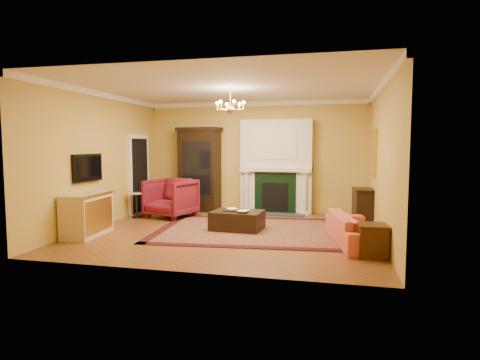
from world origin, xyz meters
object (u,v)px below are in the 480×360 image
(pedestal_table, at_px, (137,203))
(coral_sofa, at_px, (356,224))
(china_cabinet, at_px, (199,171))
(console_table, at_px, (363,207))
(wingback_armchair, at_px, (171,196))
(end_table, at_px, (372,241))
(commode, at_px, (87,215))
(leather_ottoman, at_px, (237,220))

(pedestal_table, bearing_deg, coral_sofa, -16.63)
(china_cabinet, height_order, console_table, china_cabinet)
(wingback_armchair, bearing_deg, end_table, -13.15)
(end_table, bearing_deg, commode, 176.59)
(china_cabinet, xyz_separation_m, leather_ottoman, (1.62, -2.28, -0.89))
(wingback_armchair, relative_size, leather_ottoman, 1.01)
(china_cabinet, height_order, leather_ottoman, china_cabinet)
(coral_sofa, bearing_deg, china_cabinet, 41.97)
(console_table, bearing_deg, leather_ottoman, -159.29)
(commode, height_order, coral_sofa, commode)
(wingback_armchair, xyz_separation_m, pedestal_table, (-0.80, -0.29, -0.17))
(china_cabinet, distance_m, coral_sofa, 5.09)
(console_table, bearing_deg, coral_sofa, -103.35)
(china_cabinet, relative_size, wingback_armchair, 2.06)
(china_cabinet, distance_m, pedestal_table, 2.00)
(pedestal_table, height_order, console_table, console_table)
(china_cabinet, xyz_separation_m, pedestal_table, (-1.17, -1.45, -0.73))
(wingback_armchair, height_order, pedestal_table, wingback_armchair)
(commode, xyz_separation_m, leather_ottoman, (2.83, 1.20, -0.22))
(coral_sofa, relative_size, leather_ottoman, 1.82)
(coral_sofa, xyz_separation_m, end_table, (0.21, -0.80, -0.12))
(end_table, bearing_deg, leather_ottoman, 149.76)
(commode, distance_m, leather_ottoman, 3.08)
(coral_sofa, bearing_deg, pedestal_table, 61.96)
(china_cabinet, xyz_separation_m, wingback_armchair, (-0.37, -1.16, -0.57))
(china_cabinet, distance_m, console_table, 4.46)
(commode, distance_m, end_table, 5.46)
(china_cabinet, bearing_deg, console_table, -4.20)
(pedestal_table, relative_size, coral_sofa, 0.33)
(leather_ottoman, bearing_deg, console_table, 31.05)
(end_table, relative_size, leather_ottoman, 0.48)
(pedestal_table, height_order, leather_ottoman, pedestal_table)
(wingback_armchair, distance_m, commode, 2.47)
(end_table, height_order, leather_ottoman, end_table)
(pedestal_table, bearing_deg, leather_ottoman, -16.57)
(pedestal_table, bearing_deg, console_table, 5.45)
(leather_ottoman, bearing_deg, pedestal_table, 167.69)
(coral_sofa, bearing_deg, leather_ottoman, 61.90)
(pedestal_table, xyz_separation_m, commode, (-0.03, -2.04, 0.06))
(china_cabinet, distance_m, end_table, 5.77)
(wingback_armchair, xyz_separation_m, leather_ottoman, (1.99, -1.12, -0.32))
(china_cabinet, height_order, commode, china_cabinet)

